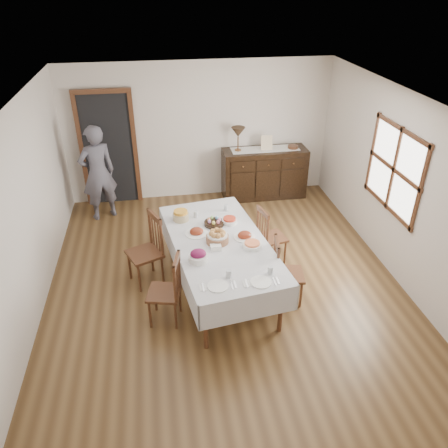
{
  "coord_description": "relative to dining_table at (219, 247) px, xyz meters",
  "views": [
    {
      "loc": [
        -0.82,
        -4.97,
        3.94
      ],
      "look_at": [
        0.0,
        0.1,
        0.95
      ],
      "focal_mm": 35.0,
      "sensor_mm": 36.0,
      "label": 1
    }
  ],
  "objects": [
    {
      "name": "ground",
      "position": [
        0.1,
        0.11,
        -0.72
      ],
      "size": [
        6.0,
        6.0,
        0.0
      ],
      "primitive_type": "plane",
      "color": "brown"
    },
    {
      "name": "room_shell",
      "position": [
        -0.05,
        0.53,
        0.92
      ],
      "size": [
        5.02,
        6.02,
        2.65
      ],
      "color": "white",
      "rests_on": "ground"
    },
    {
      "name": "dining_table",
      "position": [
        0.0,
        0.0,
        0.0
      ],
      "size": [
        1.53,
        2.52,
        0.82
      ],
      "rotation": [
        0.0,
        0.0,
        0.14
      ],
      "color": "silver",
      "rests_on": "ground"
    },
    {
      "name": "chair_left_near",
      "position": [
        -0.73,
        -0.5,
        -0.23
      ],
      "size": [
        0.49,
        0.49,
        0.97
      ],
      "rotation": [
        0.0,
        0.0,
        -1.81
      ],
      "color": "#502D1B",
      "rests_on": "ground"
    },
    {
      "name": "chair_left_far",
      "position": [
        -0.97,
        0.39,
        -0.19
      ],
      "size": [
        0.58,
        0.58,
        1.06
      ],
      "rotation": [
        0.0,
        0.0,
        -1.16
      ],
      "color": "#502D1B",
      "rests_on": "ground"
    },
    {
      "name": "chair_right_near",
      "position": [
        0.82,
        -0.36,
        -0.24
      ],
      "size": [
        0.45,
        0.45,
        0.96
      ],
      "rotation": [
        0.0,
        0.0,
        1.42
      ],
      "color": "#502D1B",
      "rests_on": "ground"
    },
    {
      "name": "chair_right_far",
      "position": [
        0.85,
        0.58,
        -0.25
      ],
      "size": [
        0.46,
        0.46,
        0.93
      ],
      "rotation": [
        0.0,
        0.0,
        1.79
      ],
      "color": "#502D1B",
      "rests_on": "ground"
    },
    {
      "name": "sideboard",
      "position": [
        1.32,
        2.83,
        -0.23
      ],
      "size": [
        1.62,
        0.59,
        0.97
      ],
      "color": "black",
      "rests_on": "ground"
    },
    {
      "name": "person",
      "position": [
        -1.78,
        2.46,
        0.2
      ],
      "size": [
        0.68,
        0.57,
        1.84
      ],
      "primitive_type": "imported",
      "rotation": [
        0.0,
        0.0,
        3.57
      ],
      "color": "#545360",
      "rests_on": "ground"
    },
    {
      "name": "bread_basket",
      "position": [
        -0.03,
        -0.02,
        0.17
      ],
      "size": [
        0.3,
        0.3,
        0.18
      ],
      "color": "brown",
      "rests_on": "dining_table"
    },
    {
      "name": "egg_basket",
      "position": [
        -0.01,
        0.43,
        0.13
      ],
      "size": [
        0.28,
        0.28,
        0.11
      ],
      "color": "black",
      "rests_on": "dining_table"
    },
    {
      "name": "ham_platter_a",
      "position": [
        -0.28,
        0.23,
        0.12
      ],
      "size": [
        0.32,
        0.32,
        0.11
      ],
      "color": "white",
      "rests_on": "dining_table"
    },
    {
      "name": "ham_platter_b",
      "position": [
        0.35,
        0.03,
        0.12
      ],
      "size": [
        0.3,
        0.3,
        0.11
      ],
      "color": "white",
      "rests_on": "dining_table"
    },
    {
      "name": "beet_bowl",
      "position": [
        -0.33,
        -0.41,
        0.16
      ],
      "size": [
        0.24,
        0.24,
        0.16
      ],
      "color": "white",
      "rests_on": "dining_table"
    },
    {
      "name": "carrot_bowl",
      "position": [
        0.21,
        0.45,
        0.13
      ],
      "size": [
        0.22,
        0.22,
        0.08
      ],
      "color": "white",
      "rests_on": "dining_table"
    },
    {
      "name": "pineapple_bowl",
      "position": [
        -0.46,
        0.66,
        0.17
      ],
      "size": [
        0.23,
        0.23,
        0.15
      ],
      "color": "tan",
      "rests_on": "dining_table"
    },
    {
      "name": "casserole_dish",
      "position": [
        0.4,
        -0.21,
        0.13
      ],
      "size": [
        0.25,
        0.25,
        0.07
      ],
      "color": "white",
      "rests_on": "dining_table"
    },
    {
      "name": "butter_dish",
      "position": [
        -0.08,
        -0.2,
        0.13
      ],
      "size": [
        0.15,
        0.11,
        0.07
      ],
      "color": "white",
      "rests_on": "dining_table"
    },
    {
      "name": "setting_left",
      "position": [
        -0.12,
        -0.9,
        0.12
      ],
      "size": [
        0.44,
        0.31,
        0.1
      ],
      "color": "white",
      "rests_on": "dining_table"
    },
    {
      "name": "setting_right",
      "position": [
        0.38,
        -0.91,
        0.12
      ],
      "size": [
        0.44,
        0.31,
        0.1
      ],
      "color": "white",
      "rests_on": "dining_table"
    },
    {
      "name": "glass_far_a",
      "position": [
        -0.24,
        0.69,
        0.14
      ],
      "size": [
        0.06,
        0.06,
        0.1
      ],
      "color": "silver",
      "rests_on": "dining_table"
    },
    {
      "name": "glass_far_b",
      "position": [
        0.23,
        0.84,
        0.14
      ],
      "size": [
        0.06,
        0.06,
        0.09
      ],
      "color": "silver",
      "rests_on": "dining_table"
    },
    {
      "name": "runner",
      "position": [
        1.32,
        2.85,
        0.26
      ],
      "size": [
        1.3,
        0.35,
        0.01
      ],
      "color": "white",
      "rests_on": "sideboard"
    },
    {
      "name": "table_lamp",
      "position": [
        0.79,
        2.85,
        0.61
      ],
      "size": [
        0.26,
        0.26,
        0.46
      ],
      "color": "brown",
      "rests_on": "sideboard"
    },
    {
      "name": "picture_frame",
      "position": [
        1.34,
        2.81,
        0.39
      ],
      "size": [
        0.22,
        0.08,
        0.28
      ],
      "color": "beige",
      "rests_on": "sideboard"
    },
    {
      "name": "deco_bowl",
      "position": [
        1.86,
        2.8,
        0.28
      ],
      "size": [
        0.2,
        0.2,
        0.06
      ],
      "color": "#502D1B",
      "rests_on": "sideboard"
    }
  ]
}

